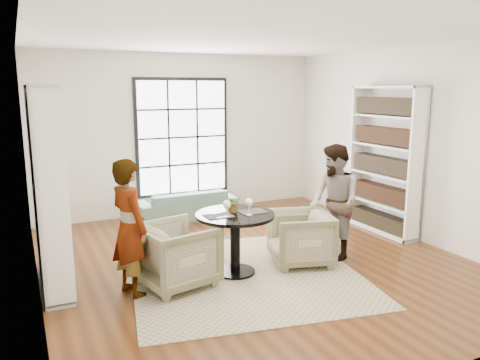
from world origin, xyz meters
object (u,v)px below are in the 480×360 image
flower_centerpiece (234,204)px  person_left (130,228)px  wine_glass_right (249,203)px  armchair_left (177,255)px  armchair_right (300,238)px  person_right (335,202)px  pedestal_table (235,230)px  wine_glass_left (227,205)px  sofa (186,204)px

flower_centerpiece → person_left: bearing=-176.0°
person_left → wine_glass_right: person_left is taller
armchair_left → person_left: person_left is taller
armchair_right → wine_glass_right: (-0.82, -0.08, 0.59)m
armchair_right → person_right: 0.71m
person_right → armchair_left: bearing=-86.4°
armchair_left → person_right: bearing=-103.5°
pedestal_table → wine_glass_left: bearing=-146.5°
wine_glass_left → wine_glass_right: (0.28, -0.04, 0.00)m
pedestal_table → flower_centerpiece: flower_centerpiece is taller
armchair_right → flower_centerpiece: bearing=-81.5°
pedestal_table → person_right: (1.50, -0.06, 0.23)m
pedestal_table → armchair_right: 0.98m
armchair_left → armchair_right: bearing=-103.7°
armchair_left → person_right: size_ratio=0.53×
pedestal_table → wine_glass_right: wine_glass_right is taller
person_left → person_right: 2.84m
pedestal_table → person_right: 1.52m
pedestal_table → wine_glass_right: 0.42m
sofa → wine_glass_right: (-0.16, -2.90, 0.69)m
sofa → armchair_left: armchair_left is taller
pedestal_table → armchair_left: bearing=-178.0°
person_left → flower_centerpiece: (1.35, 0.09, 0.12)m
sofa → wine_glass_left: (-0.45, -2.86, 0.69)m
person_left → flower_centerpiece: 1.36m
person_right → wine_glass_left: 1.66m
wine_glass_left → pedestal_table: bearing=33.5°
armchair_left → wine_glass_left: wine_glass_left is taller
armchair_left → flower_centerpiece: 0.96m
armchair_left → wine_glass_right: bearing=-109.6°
sofa → wine_glass_right: bearing=86.3°
wine_glass_right → armchair_left: bearing=172.9°
armchair_left → person_left: (-0.55, -0.00, 0.41)m
person_left → sofa: bearing=-47.3°
sofa → flower_centerpiece: size_ratio=8.14×
armchair_right → person_left: size_ratio=0.50×
sofa → armchair_left: 2.99m
pedestal_table → flower_centerpiece: size_ratio=4.52×
armchair_right → wine_glass_left: wine_glass_left is taller
sofa → person_right: size_ratio=1.13×
wine_glass_right → person_left: bearing=175.6°
sofa → armchair_right: (0.66, -2.82, 0.10)m
armchair_left → flower_centerpiece: flower_centerpiece is taller
flower_centerpiece → sofa: bearing=84.0°
person_right → flower_centerpiece: size_ratio=7.23×
armchair_left → wine_glass_right: size_ratio=3.98×
pedestal_table → sofa: 2.79m
armchair_left → flower_centerpiece: bearing=-95.8°
armchair_left → wine_glass_right: wine_glass_right is taller
wine_glass_right → pedestal_table: bearing=131.9°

